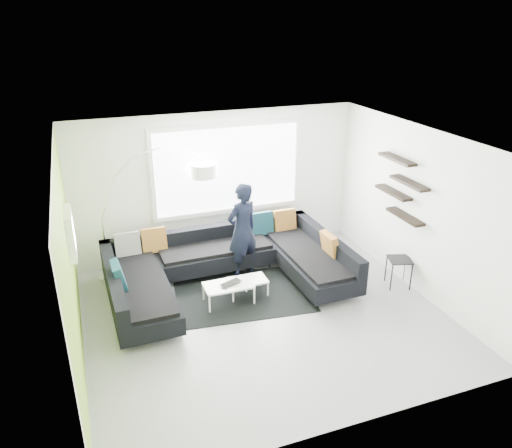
{
  "coord_description": "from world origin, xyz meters",
  "views": [
    {
      "loc": [
        -2.45,
        -6.28,
        4.46
      ],
      "look_at": [
        0.2,
        0.9,
        1.19
      ],
      "focal_mm": 35.0,
      "sensor_mm": 36.0,
      "label": 1
    }
  ],
  "objects_px": {
    "side_table": "(398,272)",
    "coffee_table": "(238,289)",
    "sectional_sofa": "(228,269)",
    "arc_lamp": "(102,219)",
    "person": "(242,230)",
    "laptop": "(233,284)"
  },
  "relations": [
    {
      "from": "side_table",
      "to": "coffee_table",
      "type": "bearing_deg",
      "value": 168.48
    },
    {
      "from": "coffee_table",
      "to": "laptop",
      "type": "distance_m",
      "value": 0.25
    },
    {
      "from": "sectional_sofa",
      "to": "person",
      "type": "bearing_deg",
      "value": 45.82
    },
    {
      "from": "sectional_sofa",
      "to": "arc_lamp",
      "type": "xyz_separation_m",
      "value": [
        -1.92,
        1.16,
        0.77
      ]
    },
    {
      "from": "sectional_sofa",
      "to": "coffee_table",
      "type": "xyz_separation_m",
      "value": [
        0.06,
        -0.36,
        -0.21
      ]
    },
    {
      "from": "person",
      "to": "laptop",
      "type": "distance_m",
      "value": 1.16
    },
    {
      "from": "laptop",
      "to": "sectional_sofa",
      "type": "bearing_deg",
      "value": 59.05
    },
    {
      "from": "laptop",
      "to": "side_table",
      "type": "bearing_deg",
      "value": -31.51
    },
    {
      "from": "side_table",
      "to": "sectional_sofa",
      "type": "bearing_deg",
      "value": 161.96
    },
    {
      "from": "sectional_sofa",
      "to": "side_table",
      "type": "xyz_separation_m",
      "value": [
        2.82,
        -0.92,
        -0.12
      ]
    },
    {
      "from": "sectional_sofa",
      "to": "laptop",
      "type": "distance_m",
      "value": 0.48
    },
    {
      "from": "side_table",
      "to": "arc_lamp",
      "type": "bearing_deg",
      "value": 156.35
    },
    {
      "from": "person",
      "to": "laptop",
      "type": "height_order",
      "value": "person"
    },
    {
      "from": "coffee_table",
      "to": "arc_lamp",
      "type": "bearing_deg",
      "value": 143.09
    },
    {
      "from": "arc_lamp",
      "to": "person",
      "type": "height_order",
      "value": "arc_lamp"
    },
    {
      "from": "side_table",
      "to": "laptop",
      "type": "relative_size",
      "value": 1.21
    },
    {
      "from": "side_table",
      "to": "person",
      "type": "bearing_deg",
      "value": 150.56
    },
    {
      "from": "arc_lamp",
      "to": "side_table",
      "type": "distance_m",
      "value": 5.25
    },
    {
      "from": "sectional_sofa",
      "to": "coffee_table",
      "type": "bearing_deg",
      "value": -81.63
    },
    {
      "from": "coffee_table",
      "to": "person",
      "type": "bearing_deg",
      "value": 66.62
    },
    {
      "from": "sectional_sofa",
      "to": "side_table",
      "type": "bearing_deg",
      "value": -19.15
    },
    {
      "from": "side_table",
      "to": "laptop",
      "type": "bearing_deg",
      "value": 171.17
    }
  ]
}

